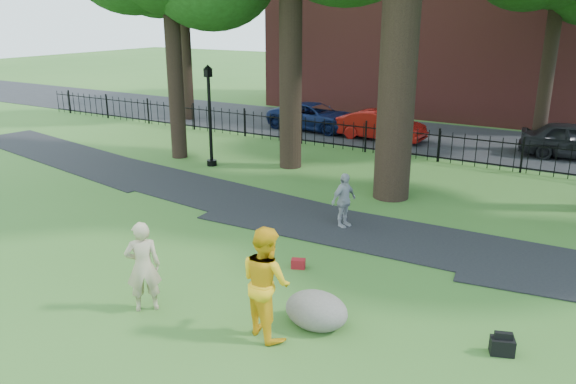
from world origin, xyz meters
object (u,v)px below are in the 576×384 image
Objects in this scene: man at (266,282)px; boulder at (316,308)px; lamppost at (210,117)px; red_sedan at (381,126)px; woman at (143,267)px.

man is 1.70× the size of boulder.
man is 0.55× the size of lamppost.
red_sedan is (-4.20, 15.99, -0.37)m from man.
man is 0.52× the size of red_sedan.
boulder is 0.32× the size of lamppost.
red_sedan is (3.79, 7.36, -1.17)m from lamppost.
red_sedan is (-4.83, 15.28, 0.30)m from boulder.
red_sedan is at bearing -51.32° from man.
lamppost is 0.94× the size of red_sedan.
man reaches higher than boulder.
boulder is at bearing 156.20° from woman.
man reaches higher than woman.
woman is at bearing -45.48° from lamppost.
red_sedan reaches higher than boulder.
woman is at bearing -159.25° from boulder.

